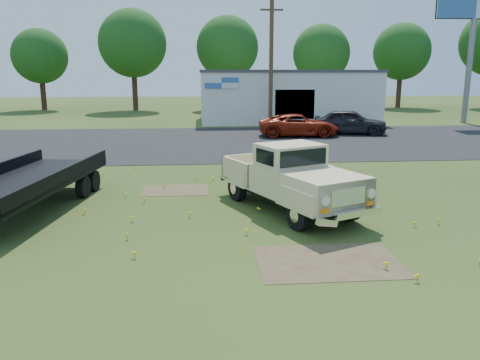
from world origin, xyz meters
The scene contains 16 objects.
ground centered at (0.00, 0.00, 0.00)m, with size 140.00×140.00×0.00m, color #2A4014.
asphalt_lot centered at (0.00, 15.00, 0.00)m, with size 90.00×14.00×0.02m, color black.
dirt_patch_a centered at (1.50, -3.00, 0.00)m, with size 3.00×2.00×0.01m, color brown.
dirt_patch_b centered at (-2.00, 3.50, 0.00)m, with size 2.20×1.60×0.01m, color brown.
commercial_building centered at (6.00, 26.99, 2.10)m, with size 14.20×8.20×4.15m.
billboard centered at (20.00, 24.04, 8.54)m, with size 6.10×0.45×11.05m.
utility_pole_mid centered at (4.00, 22.00, 4.60)m, with size 1.60×0.30×9.00m.
treeline_b centered at (-18.00, 41.00, 5.67)m, with size 5.76×5.76×8.57m.
treeline_c centered at (-8.00, 39.50, 6.93)m, with size 7.04×7.04×10.47m.
treeline_d centered at (2.00, 40.50, 6.62)m, with size 6.72×6.72×10.00m.
treeline_e centered at (12.00, 39.00, 5.98)m, with size 6.08×6.08×9.04m.
treeline_f centered at (22.00, 41.50, 6.30)m, with size 6.40×6.40×9.52m.
vintage_pickup_truck centered at (1.40, 0.90, 0.97)m, with size 2.08×5.35×1.94m, color beige, non-canonical shape.
flatbed_trailer centered at (-6.14, 1.44, 0.98)m, with size 2.41×7.22×1.97m, color black, non-canonical shape.
red_pickup centered at (5.03, 16.92, 0.69)m, with size 2.29×4.96×1.38m, color maroon.
dark_sedan centered at (8.58, 17.72, 0.80)m, with size 1.89×4.70×1.60m, color black.
Camera 1 is at (-1.13, -12.02, 3.87)m, focal length 35.00 mm.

